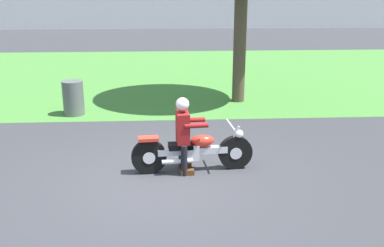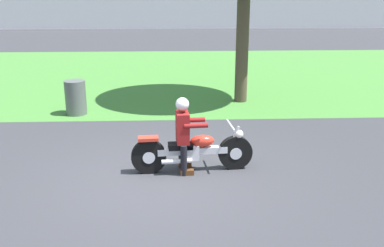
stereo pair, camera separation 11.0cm
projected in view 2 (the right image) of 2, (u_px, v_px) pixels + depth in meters
ground at (160, 180)px, 7.79m from camera, size 120.00×120.00×0.00m
grass_verge at (167, 74)px, 16.90m from camera, size 60.00×12.00×0.01m
motorcycle_lead at (193, 151)px, 8.06m from camera, size 2.23×0.66×0.87m
rider_lead at (184, 129)px, 7.92m from camera, size 0.57×0.49×1.40m
trash_can at (76, 98)px, 11.59m from camera, size 0.54×0.54×0.90m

